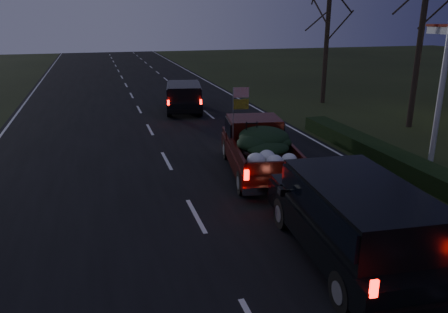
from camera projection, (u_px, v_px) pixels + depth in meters
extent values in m
plane|color=black|center=(196.00, 216.00, 12.04)|extent=(120.00, 120.00, 0.00)
cube|color=black|center=(196.00, 216.00, 12.04)|extent=(14.00, 120.00, 0.02)
cube|color=black|center=(376.00, 151.00, 16.79)|extent=(1.00, 10.00, 0.60)
cylinder|color=black|center=(420.00, 39.00, 20.49)|extent=(0.28, 0.28, 8.50)
cylinder|color=black|center=(326.00, 46.00, 26.85)|extent=(0.28, 0.28, 7.00)
cube|color=#3F0C08|center=(258.00, 156.00, 15.23)|extent=(2.75, 5.21, 0.54)
cube|color=#3F0C08|center=(254.00, 130.00, 15.84)|extent=(2.06, 1.86, 0.89)
cube|color=black|center=(254.00, 127.00, 15.81)|extent=(2.15, 1.78, 0.54)
cube|color=#3F0C08|center=(266.00, 160.00, 13.92)|extent=(2.26, 3.03, 0.06)
ellipsoid|color=black|center=(265.00, 142.00, 14.26)|extent=(1.85, 2.02, 0.59)
cylinder|color=gray|center=(233.00, 117.00, 14.68)|extent=(0.03, 0.03, 1.98)
cube|color=red|center=(241.00, 92.00, 14.46)|extent=(0.51, 0.10, 0.34)
cube|color=gold|center=(241.00, 104.00, 14.58)|extent=(0.51, 0.10, 0.34)
cube|color=black|center=(184.00, 101.00, 25.20)|extent=(2.69, 4.82, 0.57)
cube|color=black|center=(184.00, 91.00, 24.78)|extent=(2.35, 3.59, 0.76)
cube|color=black|center=(184.00, 89.00, 24.76)|extent=(2.43, 3.51, 0.46)
cube|color=black|center=(351.00, 230.00, 9.77)|extent=(2.67, 5.51, 0.67)
cube|color=black|center=(360.00, 204.00, 9.28)|extent=(2.41, 4.05, 0.89)
cube|color=black|center=(361.00, 201.00, 9.25)|extent=(2.52, 3.95, 0.53)
cube|color=black|center=(281.00, 191.00, 10.31)|extent=(0.13, 0.25, 0.18)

